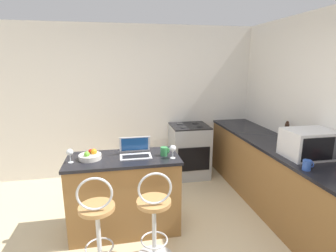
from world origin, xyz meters
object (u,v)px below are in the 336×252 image
object	(u,v)px
pepper_mill	(286,131)
mug_green	(164,151)
fruit_bowl	(90,156)
wine_glass_tall	(70,153)
bar_stool_far	(154,220)
mug_blue	(307,165)
microwave	(309,144)
bar_stool_near	(98,226)
laptop	(135,151)
wine_glass_short	(173,149)
stove_range	(189,151)

from	to	relation	value
pepper_mill	mug_green	xyz separation A→B (m)	(-1.79, -0.31, -0.08)
fruit_bowl	wine_glass_tall	bearing A→B (deg)	-160.36
bar_stool_far	mug_blue	size ratio (longest dim) A/B	9.59
microwave	mug_green	world-z (taller)	microwave
pepper_mill	wine_glass_tall	xyz separation A→B (m)	(-2.83, -0.35, -0.01)
bar_stool_near	fruit_bowl	bearing A→B (deg)	98.53
mug_blue	pepper_mill	bearing A→B (deg)	65.59
fruit_bowl	wine_glass_tall	world-z (taller)	wine_glass_tall
laptop	mug_green	distance (m)	0.34
wine_glass_tall	pepper_mill	bearing A→B (deg)	7.00
mug_blue	mug_green	xyz separation A→B (m)	(-1.34, 0.69, -0.00)
wine_glass_short	fruit_bowl	size ratio (longest dim) A/B	0.62
bar_stool_near	mug_blue	bearing A→B (deg)	-3.21
microwave	mug_blue	distance (m)	0.44
mug_blue	mug_green	world-z (taller)	mug_blue
mug_blue	fruit_bowl	xyz separation A→B (m)	(-2.17, 0.73, -0.02)
laptop	stove_range	xyz separation A→B (m)	(1.02, 1.33, -0.51)
bar_stool_near	bar_stool_far	size ratio (longest dim) A/B	1.00
bar_stool_far	pepper_mill	distance (m)	2.26
bar_stool_near	microwave	size ratio (longest dim) A/B	1.87
stove_range	bar_stool_far	bearing A→B (deg)	-114.52
bar_stool_near	wine_glass_tall	world-z (taller)	wine_glass_tall
pepper_mill	mug_green	world-z (taller)	pepper_mill
pepper_mill	wine_glass_tall	bearing A→B (deg)	-173.00
laptop	wine_glass_short	world-z (taller)	laptop
bar_stool_near	pepper_mill	size ratio (longest dim) A/B	3.76
wine_glass_short	fruit_bowl	distance (m)	0.93
microwave	fruit_bowl	distance (m)	2.48
wine_glass_short	bar_stool_far	bearing A→B (deg)	-121.20
mug_blue	fruit_bowl	size ratio (longest dim) A/B	0.42
microwave	mug_green	size ratio (longest dim) A/B	5.27
microwave	stove_range	distance (m)	2.07
laptop	pepper_mill	distance (m)	2.14
bar_stool_near	wine_glass_short	xyz separation A→B (m)	(0.82, 0.47, 0.56)
bar_stool_far	fruit_bowl	world-z (taller)	fruit_bowl
bar_stool_near	bar_stool_far	world-z (taller)	same
bar_stool_far	mug_blue	distance (m)	1.62
fruit_bowl	mug_green	world-z (taller)	fruit_bowl
microwave	pepper_mill	distance (m)	0.70
microwave	fruit_bowl	size ratio (longest dim) A/B	2.17
bar_stool_near	wine_glass_tall	xyz separation A→B (m)	(-0.29, 0.54, 0.57)
stove_range	mug_green	size ratio (longest dim) A/B	9.12
laptop	mug_blue	size ratio (longest dim) A/B	3.42
bar_stool_far	stove_range	bearing A→B (deg)	65.48
bar_stool_near	mug_green	xyz separation A→B (m)	(0.74, 0.58, 0.50)
laptop	pepper_mill	bearing A→B (deg)	6.69
microwave	pepper_mill	world-z (taller)	microwave
wine_glass_short	wine_glass_tall	distance (m)	1.12
wine_glass_tall	mug_blue	bearing A→B (deg)	-15.53
fruit_bowl	bar_stool_near	bearing A→B (deg)	-81.47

